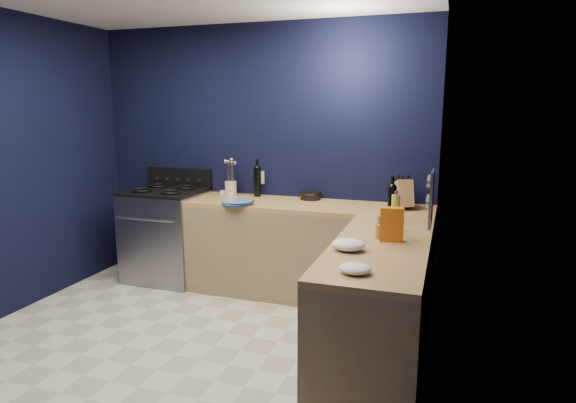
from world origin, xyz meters
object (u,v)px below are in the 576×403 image
at_px(gas_range, 167,236).
at_px(crouton_bag, 392,224).
at_px(knife_block, 403,195).
at_px(utensil_crock, 231,189).
at_px(plate_stack, 237,203).

relative_size(gas_range, crouton_bag, 3.98).
height_order(knife_block, crouton_bag, knife_block).
bearing_deg(knife_block, utensil_crock, 155.75).
bearing_deg(knife_block, crouton_bag, -110.12).
bearing_deg(utensil_crock, gas_range, -165.42).
distance_m(utensil_crock, knife_block, 1.72).
bearing_deg(plate_stack, gas_range, 166.51).
xyz_separation_m(gas_range, plate_stack, (0.92, -0.22, 0.46)).
distance_m(utensil_crock, crouton_bag, 2.13).
height_order(gas_range, knife_block, knife_block).
xyz_separation_m(knife_block, crouton_bag, (0.03, -1.13, -0.00)).
relative_size(plate_stack, knife_block, 1.19).
relative_size(gas_range, utensil_crock, 6.28).
bearing_deg(crouton_bag, utensil_crock, 138.26).
xyz_separation_m(utensil_crock, crouton_bag, (1.76, -1.21, 0.04)).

